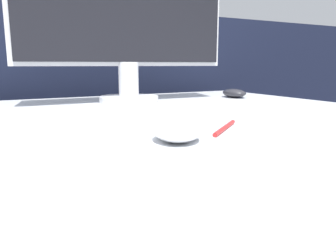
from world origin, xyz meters
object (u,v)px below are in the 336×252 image
at_px(keyboard, 102,116).
at_px(monitor, 127,17).
at_px(computer_mouse_far, 234,93).
at_px(computer_mouse_near, 177,130).

bearing_deg(keyboard, monitor, 57.17).
bearing_deg(computer_mouse_far, monitor, 176.66).
bearing_deg(monitor, computer_mouse_far, -4.60).
distance_m(keyboard, computer_mouse_far, 0.63).
xyz_separation_m(keyboard, computer_mouse_far, (0.57, 0.28, 0.00)).
xyz_separation_m(keyboard, monitor, (0.18, 0.31, 0.25)).
distance_m(keyboard, monitor, 0.44).
xyz_separation_m(computer_mouse_near, computer_mouse_far, (0.51, 0.50, -0.00)).
relative_size(computer_mouse_near, computer_mouse_far, 1.15).
bearing_deg(computer_mouse_far, computer_mouse_near, -134.56).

